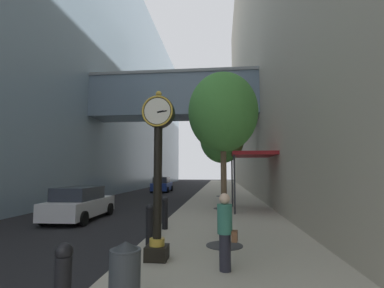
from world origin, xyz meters
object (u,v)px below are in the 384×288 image
Objects in this scene: bollard_fourth at (165,212)px; street_tree_mid_far at (222,143)px; street_clock at (158,165)px; street_tree_mid_near at (222,138)px; trash_bin at (125,273)px; car_white_near at (80,204)px; street_tree_near at (223,113)px; pedestrian_walking at (225,229)px; bollard_nearest at (62,287)px; car_blue_mid at (162,185)px; bollard_third at (150,223)px.

street_tree_mid_far is at bearing 81.30° from bollard_fourth.
street_tree_mid_near is (1.71, 10.06, 1.89)m from street_clock.
car_white_near is at bearing 121.42° from trash_bin.
car_white_near is at bearing -151.33° from street_tree_mid_near.
street_tree_mid_far is 21.55m from trash_bin.
street_clock is 0.82× the size of street_tree_near.
trash_bin is at bearing -97.65° from street_tree_mid_near.
car_white_near is at bearing 135.65° from pedestrian_walking.
pedestrian_walking reaches higher than bollard_nearest.
bollard_fourth is at bearing 135.14° from street_tree_near.
street_clock reaches higher than car_white_near.
street_tree_near reaches higher than bollard_fourth.
car_blue_mid is (-4.66, 21.45, 0.05)m from bollard_fourth.
car_white_near is (-7.00, -12.35, -4.20)m from street_tree_mid_far.
street_tree_near reaches higher than pedestrian_walking.
car_blue_mid is at bearing 100.69° from trash_bin.
street_clock is 0.97× the size of car_blue_mid.
bollard_fourth is at bearing 90.00° from bollard_nearest.
bollard_fourth reaches higher than trash_bin.
bollard_nearest is 1.06m from trash_bin.
bollard_third is 6.76m from car_white_near.
bollard_third reaches higher than trash_bin.
car_white_near is at bearing 146.17° from street_tree_near.
street_clock is at bearing -81.71° from bollard_fourth.
street_tree_mid_far reaches higher than car_white_near.
street_tree_near is 1.15× the size of car_white_near.
street_clock is 4.14× the size of trash_bin.
bollard_nearest is at bearing -90.00° from bollard_third.
street_tree_near is at bearing -90.00° from street_tree_mid_far.
street_tree_mid_far reaches higher than street_clock.
bollard_fourth is at bearing -109.84° from street_tree_mid_near.
car_blue_mid is (-5.21, 25.24, -1.69)m from street_clock.
street_tree_near is 8.52m from street_tree_mid_near.
car_blue_mid is (-6.92, 15.19, -3.58)m from street_tree_mid_near.
bollard_fourth is 0.71× the size of pedestrian_walking.
bollard_third is 1.00× the size of bollard_fourth.
bollard_nearest is 6.38m from street_tree_near.
pedestrian_walking is 9.80m from car_white_near.
street_tree_mid_far is at bearing -43.94° from car_blue_mid.
pedestrian_walking is at bearing -19.75° from street_clock.
pedestrian_walking reaches higher than trash_bin.
car_blue_mid is at bearing 101.66° from street_clock.
bollard_third and bollard_fourth have the same top height.
bollard_third is at bearing 138.24° from pedestrian_walking.
street_tree_near is at bearing 67.23° from trash_bin.
bollard_fourth is at bearing 90.00° from bollard_third.
street_tree_near is at bearing -73.73° from car_blue_mid.
car_blue_mid reaches higher than bollard_nearest.
street_tree_near is 3.80m from pedestrian_walking.
street_clock is at bearing -78.34° from car_blue_mid.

